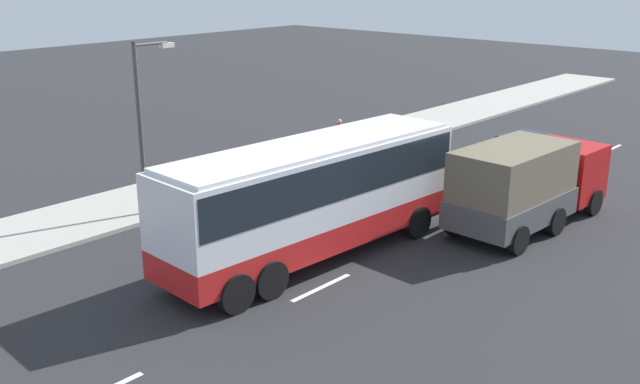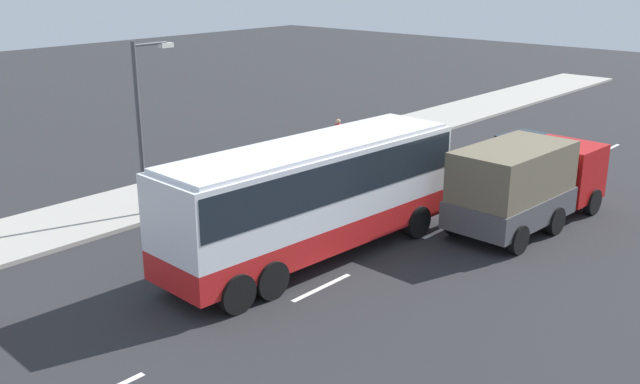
{
  "view_description": "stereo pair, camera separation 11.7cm",
  "coord_description": "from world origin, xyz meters",
  "px_view_note": "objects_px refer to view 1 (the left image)",
  "views": [
    {
      "loc": [
        -16.89,
        -14.38,
        8.85
      ],
      "look_at": [
        -0.8,
        0.17,
        1.92
      ],
      "focal_mm": 40.71,
      "sensor_mm": 36.0,
      "label": 1
    },
    {
      "loc": [
        -16.97,
        -14.29,
        8.85
      ],
      "look_at": [
        -0.8,
        0.17,
        1.92
      ],
      "focal_mm": 40.71,
      "sensor_mm": 36.0,
      "label": 2
    }
  ],
  "objects_px": {
    "car_yellow_taxi": "(529,150)",
    "street_lamp": "(144,115)",
    "cargo_truck": "(527,182)",
    "coach_bus": "(313,188)",
    "pedestrian_near_curb": "(339,134)"
  },
  "relations": [
    {
      "from": "car_yellow_taxi",
      "to": "street_lamp",
      "type": "relative_size",
      "value": 0.7
    },
    {
      "from": "coach_bus",
      "to": "pedestrian_near_curb",
      "type": "xyz_separation_m",
      "value": [
        9.61,
        7.2,
        -1.12
      ]
    },
    {
      "from": "cargo_truck",
      "to": "pedestrian_near_curb",
      "type": "distance_m",
      "value": 11.07
    },
    {
      "from": "cargo_truck",
      "to": "car_yellow_taxi",
      "type": "bearing_deg",
      "value": 28.57
    },
    {
      "from": "coach_bus",
      "to": "cargo_truck",
      "type": "relative_size",
      "value": 1.48
    },
    {
      "from": "cargo_truck",
      "to": "street_lamp",
      "type": "height_order",
      "value": "street_lamp"
    },
    {
      "from": "cargo_truck",
      "to": "pedestrian_near_curb",
      "type": "height_order",
      "value": "cargo_truck"
    },
    {
      "from": "coach_bus",
      "to": "cargo_truck",
      "type": "bearing_deg",
      "value": -23.86
    },
    {
      "from": "coach_bus",
      "to": "pedestrian_near_curb",
      "type": "height_order",
      "value": "coach_bus"
    },
    {
      "from": "car_yellow_taxi",
      "to": "pedestrian_near_curb",
      "type": "bearing_deg",
      "value": 128.53
    },
    {
      "from": "coach_bus",
      "to": "pedestrian_near_curb",
      "type": "relative_size",
      "value": 6.2
    },
    {
      "from": "coach_bus",
      "to": "pedestrian_near_curb",
      "type": "bearing_deg",
      "value": 39.83
    },
    {
      "from": "street_lamp",
      "to": "coach_bus",
      "type": "bearing_deg",
      "value": -81.23
    },
    {
      "from": "coach_bus",
      "to": "cargo_truck",
      "type": "xyz_separation_m",
      "value": [
        7.01,
        -3.55,
        -0.65
      ]
    },
    {
      "from": "pedestrian_near_curb",
      "to": "street_lamp",
      "type": "relative_size",
      "value": 0.28
    }
  ]
}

